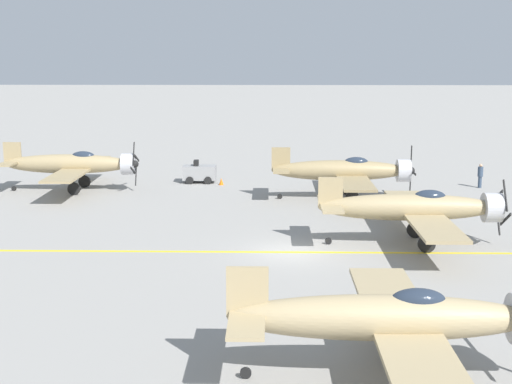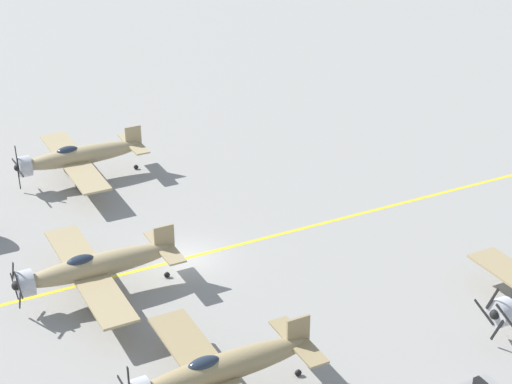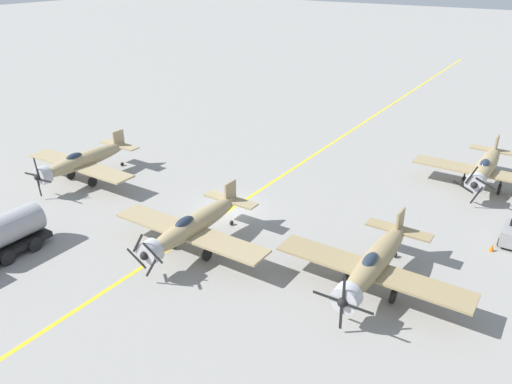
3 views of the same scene
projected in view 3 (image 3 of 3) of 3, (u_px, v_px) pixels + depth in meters
name	position (u px, v px, depth m)	size (l,w,h in m)	color
ground_plane	(230.00, 210.00, 40.74)	(400.00, 400.00, 0.00)	gray
taxiway_stripe	(230.00, 210.00, 40.74)	(0.30, 160.00, 0.01)	yellow
airplane_mid_left	(374.00, 263.00, 29.94)	(12.00, 9.98, 3.80)	#98835A
airplane_near_left	(485.00, 168.00, 43.62)	(12.00, 9.98, 3.70)	#9E8A61
airplane_mid_right	(82.00, 161.00, 45.03)	(12.00, 9.98, 3.80)	tan
airplane_mid_center	(192.00, 226.00, 34.10)	(12.00, 9.98, 3.65)	tan
traffic_cone	(492.00, 248.00, 34.88)	(0.36, 0.36, 0.55)	orange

